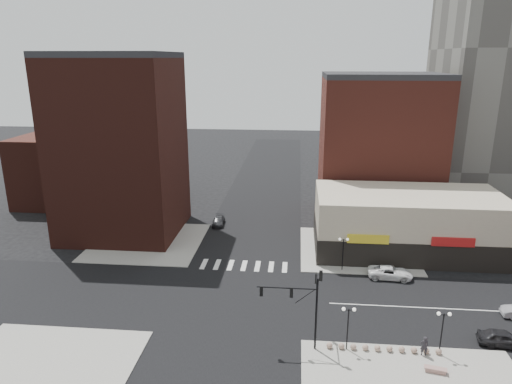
{
  "coord_description": "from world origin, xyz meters",
  "views": [
    {
      "loc": [
        6.21,
        -43.54,
        25.04
      ],
      "look_at": [
        1.82,
        3.77,
        11.0
      ],
      "focal_mm": 32.0,
      "sensor_mm": 36.0,
      "label": 1
    }
  ],
  "objects_px": {
    "white_suv": "(390,273)",
    "street_lamp_ne": "(343,246)",
    "street_lamp_se_b": "(443,322)",
    "pedestrian": "(424,346)",
    "dark_sedan_north": "(219,221)",
    "traffic_signal": "(306,298)",
    "stone_bench": "(436,370)",
    "street_lamp_se_a": "(348,318)",
    "dark_sedan_east": "(503,338)"
  },
  "relations": [
    {
      "from": "street_lamp_se_b",
      "to": "street_lamp_ne",
      "type": "xyz_separation_m",
      "value": [
        -7.0,
        16.0,
        0.0
      ]
    },
    {
      "from": "stone_bench",
      "to": "street_lamp_ne",
      "type": "bearing_deg",
      "value": 120.05
    },
    {
      "from": "street_lamp_se_a",
      "to": "street_lamp_se_b",
      "type": "xyz_separation_m",
      "value": [
        8.0,
        0.0,
        0.0
      ]
    },
    {
      "from": "white_suv",
      "to": "stone_bench",
      "type": "height_order",
      "value": "white_suv"
    },
    {
      "from": "street_lamp_se_b",
      "to": "white_suv",
      "type": "distance_m",
      "value": 14.81
    },
    {
      "from": "street_lamp_se_a",
      "to": "white_suv",
      "type": "distance_m",
      "value": 16.08
    },
    {
      "from": "traffic_signal",
      "to": "street_lamp_se_a",
      "type": "bearing_deg",
      "value": -2.57
    },
    {
      "from": "street_lamp_se_b",
      "to": "pedestrian",
      "type": "xyz_separation_m",
      "value": [
        -1.4,
        -0.26,
        -2.24
      ]
    },
    {
      "from": "traffic_signal",
      "to": "dark_sedan_east",
      "type": "relative_size",
      "value": 1.79
    },
    {
      "from": "street_lamp_ne",
      "to": "dark_sedan_north",
      "type": "distance_m",
      "value": 22.94
    },
    {
      "from": "street_lamp_ne",
      "to": "white_suv",
      "type": "height_order",
      "value": "street_lamp_ne"
    },
    {
      "from": "traffic_signal",
      "to": "white_suv",
      "type": "bearing_deg",
      "value": 54.48
    },
    {
      "from": "street_lamp_se_a",
      "to": "stone_bench",
      "type": "xyz_separation_m",
      "value": [
        7.0,
        -2.48,
        -2.95
      ]
    },
    {
      "from": "dark_sedan_east",
      "to": "stone_bench",
      "type": "height_order",
      "value": "dark_sedan_east"
    },
    {
      "from": "white_suv",
      "to": "street_lamp_se_a",
      "type": "bearing_deg",
      "value": 160.18
    },
    {
      "from": "white_suv",
      "to": "street_lamp_ne",
      "type": "bearing_deg",
      "value": 78.86
    },
    {
      "from": "dark_sedan_north",
      "to": "dark_sedan_east",
      "type": "bearing_deg",
      "value": -45.48
    },
    {
      "from": "street_lamp_se_a",
      "to": "white_suv",
      "type": "bearing_deg",
      "value": 65.97
    },
    {
      "from": "traffic_signal",
      "to": "stone_bench",
      "type": "bearing_deg",
      "value": -13.84
    },
    {
      "from": "street_lamp_se_b",
      "to": "dark_sedan_east",
      "type": "distance_m",
      "value": 6.94
    },
    {
      "from": "traffic_signal",
      "to": "street_lamp_ne",
      "type": "distance_m",
      "value": 16.62
    },
    {
      "from": "dark_sedan_north",
      "to": "street_lamp_se_a",
      "type": "bearing_deg",
      "value": -64.05
    },
    {
      "from": "traffic_signal",
      "to": "street_lamp_ne",
      "type": "bearing_deg",
      "value": 73.25
    },
    {
      "from": "street_lamp_se_b",
      "to": "pedestrian",
      "type": "bearing_deg",
      "value": -169.61
    },
    {
      "from": "traffic_signal",
      "to": "street_lamp_se_b",
      "type": "height_order",
      "value": "traffic_signal"
    },
    {
      "from": "dark_sedan_east",
      "to": "pedestrian",
      "type": "bearing_deg",
      "value": 114.47
    },
    {
      "from": "white_suv",
      "to": "stone_bench",
      "type": "distance_m",
      "value": 17.0
    },
    {
      "from": "white_suv",
      "to": "dark_sedan_east",
      "type": "bearing_deg",
      "value": -144.24
    },
    {
      "from": "pedestrian",
      "to": "dark_sedan_north",
      "type": "bearing_deg",
      "value": -49.54
    },
    {
      "from": "traffic_signal",
      "to": "street_lamp_se_b",
      "type": "relative_size",
      "value": 1.87
    },
    {
      "from": "traffic_signal",
      "to": "white_suv",
      "type": "height_order",
      "value": "traffic_signal"
    },
    {
      "from": "street_lamp_se_a",
      "to": "street_lamp_se_b",
      "type": "height_order",
      "value": "same"
    },
    {
      "from": "street_lamp_se_b",
      "to": "white_suv",
      "type": "relative_size",
      "value": 0.81
    },
    {
      "from": "street_lamp_ne",
      "to": "dark_sedan_north",
      "type": "bearing_deg",
      "value": 141.16
    },
    {
      "from": "dark_sedan_north",
      "to": "stone_bench",
      "type": "distance_m",
      "value": 40.48
    },
    {
      "from": "street_lamp_se_b",
      "to": "dark_sedan_north",
      "type": "bearing_deg",
      "value": 129.25
    },
    {
      "from": "street_lamp_ne",
      "to": "street_lamp_se_b",
      "type": "bearing_deg",
      "value": -66.37
    },
    {
      "from": "stone_bench",
      "to": "traffic_signal",
      "type": "bearing_deg",
      "value": 178.22
    },
    {
      "from": "street_lamp_se_a",
      "to": "dark_sedan_east",
      "type": "height_order",
      "value": "street_lamp_se_a"
    },
    {
      "from": "street_lamp_se_b",
      "to": "stone_bench",
      "type": "distance_m",
      "value": 3.98
    },
    {
      "from": "white_suv",
      "to": "stone_bench",
      "type": "bearing_deg",
      "value": -173.97
    },
    {
      "from": "street_lamp_se_b",
      "to": "dark_sedan_east",
      "type": "height_order",
      "value": "street_lamp_se_b"
    },
    {
      "from": "street_lamp_se_a",
      "to": "stone_bench",
      "type": "bearing_deg",
      "value": -19.52
    },
    {
      "from": "white_suv",
      "to": "dark_sedan_north",
      "type": "height_order",
      "value": "white_suv"
    },
    {
      "from": "street_lamp_se_b",
      "to": "dark_sedan_north",
      "type": "xyz_separation_m",
      "value": [
        -24.75,
        30.29,
        -2.68
      ]
    },
    {
      "from": "pedestrian",
      "to": "stone_bench",
      "type": "height_order",
      "value": "pedestrian"
    },
    {
      "from": "traffic_signal",
      "to": "street_lamp_ne",
      "type": "xyz_separation_m",
      "value": [
        4.76,
        15.83,
        -1.67
      ]
    },
    {
      "from": "dark_sedan_east",
      "to": "traffic_signal",
      "type": "bearing_deg",
      "value": 103.65
    },
    {
      "from": "street_lamp_ne",
      "to": "stone_bench",
      "type": "height_order",
      "value": "street_lamp_ne"
    },
    {
      "from": "street_lamp_se_a",
      "to": "dark_sedan_north",
      "type": "xyz_separation_m",
      "value": [
        -16.75,
        30.29,
        -2.68
      ]
    }
  ]
}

